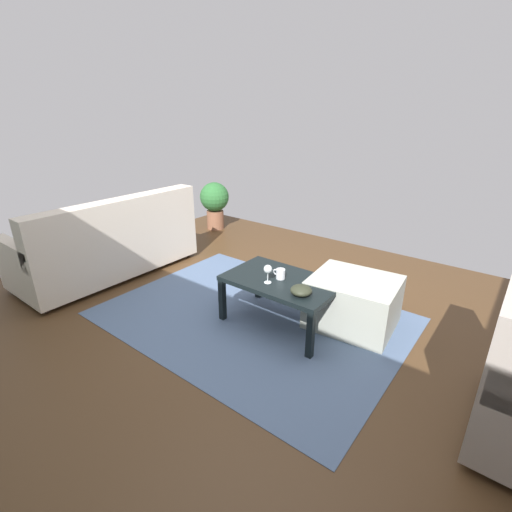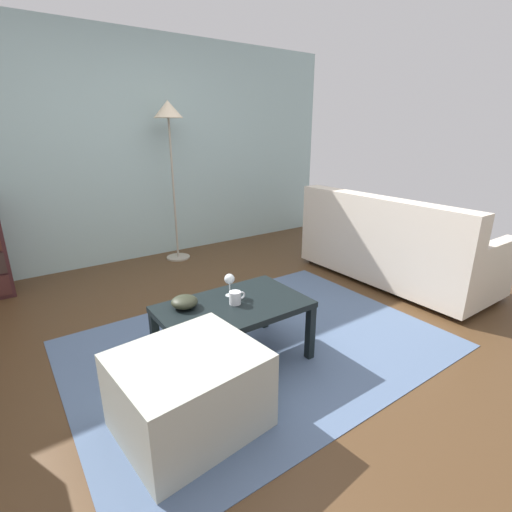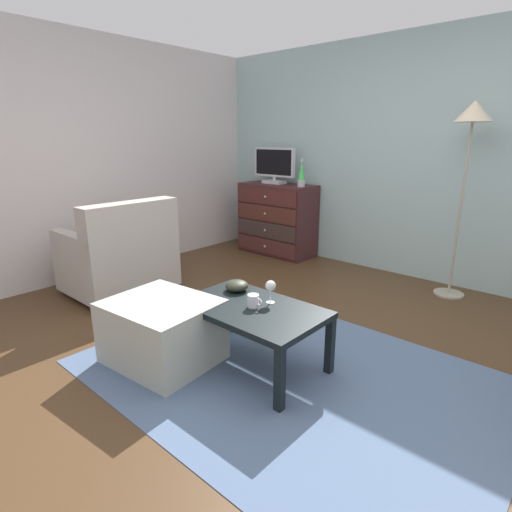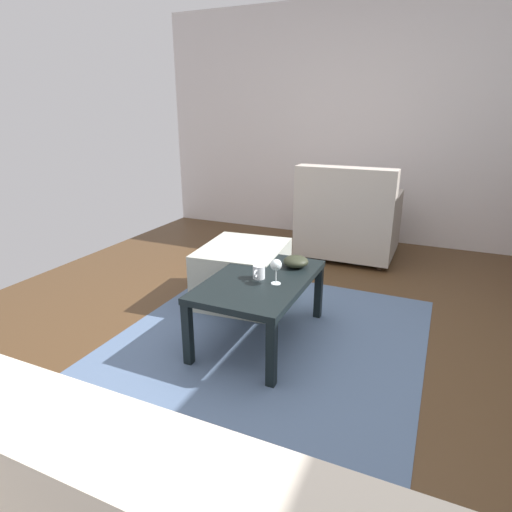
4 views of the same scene
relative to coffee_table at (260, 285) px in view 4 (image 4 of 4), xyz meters
The scene contains 9 objects.
ground_plane 0.49m from the coffee_table, 76.71° to the left, with size 5.89×5.14×0.05m, color #4C341E.
wall_plain_left 2.80m from the coffee_table, behind, with size 0.12×5.14×2.53m, color silver.
area_rug 0.46m from the coffee_table, 14.92° to the left, with size 2.60×1.90×0.01m, color slate.
coffee_table is the anchor object (origin of this frame).
wine_glass 0.22m from the coffee_table, 68.08° to the left, with size 0.07×0.07×0.16m.
mug 0.10m from the coffee_table, ahead, with size 0.11×0.08×0.09m.
bowl_decorative 0.32m from the coffee_table, 152.94° to the left, with size 0.17×0.17×0.08m, color #2B2F20.
armchair 1.88m from the coffee_table, behind, with size 0.80×0.93×0.93m.
ottoman 0.64m from the coffee_table, 143.97° to the right, with size 0.70×0.60×0.44m, color #ACB0A3.
Camera 4 is at (2.19, 0.71, 1.43)m, focal length 29.64 mm.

